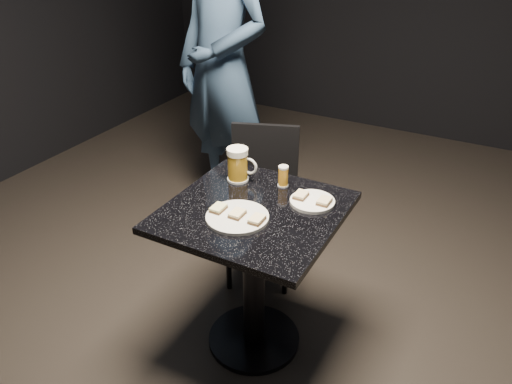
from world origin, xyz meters
TOP-DOWN VIEW (x-y plane):
  - floor at (0.00, 0.00)m, footprint 6.00×6.00m
  - plate_large at (-0.02, -0.10)m, footprint 0.25×0.25m
  - plate_small at (0.19, 0.16)m, footprint 0.19×0.19m
  - patron at (-0.78, 1.03)m, footprint 0.82×0.65m
  - table at (0.00, 0.00)m, footprint 0.70×0.70m
  - beer_mug at (-0.18, 0.19)m, footprint 0.14×0.10m
  - beer_tumbler at (0.02, 0.24)m, footprint 0.05×0.05m
  - chair at (-0.24, 0.53)m, footprint 0.46×0.46m
  - canapes_on_plate_large at (-0.02, -0.10)m, footprint 0.23×0.07m
  - canapes_on_plate_small at (0.19, 0.16)m, footprint 0.16×0.07m

SIDE VIEW (x-z plane):
  - floor at x=0.00m, z-range 0.00..0.00m
  - chair at x=-0.24m, z-range 0.07..0.92m
  - table at x=0.00m, z-range 0.13..0.88m
  - plate_large at x=-0.02m, z-range 0.75..0.76m
  - plate_small at x=0.19m, z-range 0.75..0.76m
  - canapes_on_plate_large at x=-0.02m, z-range 0.76..0.78m
  - canapes_on_plate_small at x=0.19m, z-range 0.76..0.78m
  - beer_tumbler at x=0.02m, z-range 0.75..0.85m
  - beer_mug at x=-0.18m, z-range 0.75..0.91m
  - patron at x=-0.78m, z-range 0.00..1.96m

